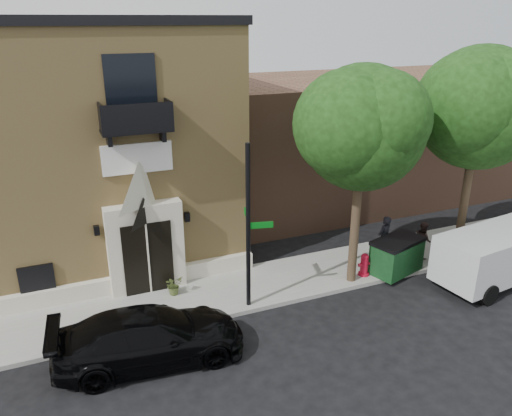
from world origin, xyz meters
The scene contains 14 objects.
ground centered at (0.00, 0.00, 0.00)m, with size 120.00×120.00×0.00m, color black.
sidewalk centered at (1.00, 1.50, 0.07)m, with size 42.00×3.00×0.15m, color gray.
church centered at (-2.99, 7.95, 4.63)m, with size 12.20×11.01×9.30m.
neighbour_building centered at (12.00, 9.00, 3.20)m, with size 18.00×8.00×6.40m, color brown.
street_tree_left centered at (6.03, 0.35, 5.87)m, with size 4.97×4.38×7.77m.
street_tree_mid centered at (11.03, 0.35, 6.20)m, with size 5.21×4.64×8.25m.
black_sedan centered at (-1.73, -1.11, 0.78)m, with size 2.18×5.36×1.56m, color black.
cargo_van centered at (11.19, -1.47, 1.14)m, with size 5.20×2.59×2.04m.
street_sign centered at (1.89, 0.35, 2.96)m, with size 0.87×1.01×5.57m.
fire_hydrant centered at (6.64, 0.58, 0.59)m, with size 0.51×0.41×0.89m.
dumpster centered at (7.92, 0.37, 0.82)m, with size 2.28×1.70×1.33m.
planter centered at (-0.28, 1.99, 0.49)m, with size 0.61×0.53×0.68m, color #4F5F2D.
pedestrian_near centered at (8.09, 1.42, 1.07)m, with size 0.67×0.44×1.83m, color black.
pedestrian_far centered at (9.67, 0.99, 0.91)m, with size 0.74×0.57×1.52m, color #342421.
Camera 1 is at (-3.54, -13.22, 9.20)m, focal length 35.00 mm.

